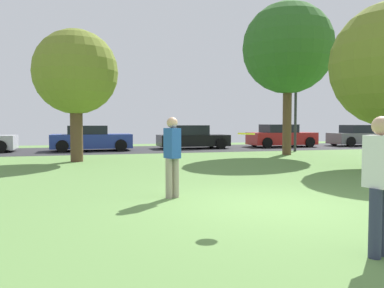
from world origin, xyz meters
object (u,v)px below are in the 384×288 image
Objects in this scene: birch_tree_lone at (76,73)px; parked_car_grey at (362,136)px; person_thrower at (380,180)px; street_lamp_post at (296,109)px; parked_car_blue at (91,139)px; parked_car_red at (281,136)px; parked_car_black at (192,138)px; person_catcher at (172,154)px; oak_tree_right at (288,48)px; frisbee_disc at (246,134)px.

birch_tree_lone is 1.13× the size of parked_car_grey.
street_lamp_post reaches higher than person_thrower.
parked_car_blue is 1.02× the size of parked_car_red.
parked_car_red is (12.49, 6.56, -2.82)m from birch_tree_lone.
parked_car_black is 0.91× the size of parked_car_grey.
person_catcher is 14.36m from street_lamp_post.
oak_tree_right is 1.60× the size of street_lamp_post.
person_thrower is 0.37× the size of parked_car_blue.
person_thrower reaches higher than parked_car_blue.
oak_tree_right is 13.64m from frisbee_disc.
oak_tree_right is 15.15m from person_thrower.
frisbee_disc is 19.60m from parked_car_red.
parked_car_grey is at bearing 26.98° from street_lamp_post.
oak_tree_right is 9.80m from birch_tree_lone.
parked_car_red reaches higher than parked_car_blue.
parked_car_grey reaches higher than parked_car_black.
frisbee_disc is (-0.74, 2.04, 0.48)m from person_thrower.
oak_tree_right is 3.67m from street_lamp_post.
parked_car_blue is at bearing 148.93° from oak_tree_right.
parked_car_black is 6.30m from street_lamp_post.
parked_car_black reaches higher than parked_car_blue.
oak_tree_right is at bearing -147.81° from parked_car_grey.
oak_tree_right is 19.19× the size of frisbee_disc.
oak_tree_right reaches higher than person_catcher.
person_thrower is (3.42, -12.43, -2.60)m from birch_tree_lone.
street_lamp_post is (-7.23, -3.68, 1.61)m from parked_car_grey.
parked_car_grey is at bearing -58.61° from person_thrower.
street_lamp_post reaches higher than person_catcher.
birch_tree_lone reaches higher than person_thrower.
street_lamp_post is at bearing 50.21° from oak_tree_right.
parked_car_grey is at bearing -1.54° from parked_car_black.
parked_car_black is at bearing 44.96° from birch_tree_lone.
parked_car_black is (-3.07, 5.83, -4.41)m from oak_tree_right.
birch_tree_lone is at bearing -4.51° from person_thrower.
person_thrower is 19.26m from parked_car_black.
oak_tree_right is 1.40× the size of birch_tree_lone.
parked_car_red is 5.91m from parked_car_grey.
birch_tree_lone is 3.24× the size of person_thrower.
oak_tree_right is at bearing -129.79° from street_lamp_post.
street_lamp_post is (9.22, 10.93, 1.35)m from person_catcher.
birch_tree_lone is at bearing 104.46° from frisbee_disc.
oak_tree_right reaches higher than parked_car_black.
parked_car_red is at bearing 59.92° from frisbee_disc.
parked_car_black is at bearing 4.11° from parked_car_blue.
street_lamp_post reaches higher than parked_car_black.
oak_tree_right is 1.58× the size of parked_car_grey.
frisbee_disc is (-6.96, -11.13, -3.69)m from oak_tree_right.
oak_tree_right is 11.36m from parked_car_blue.
person_catcher is 2.19m from frisbee_disc.
parked_car_red is 0.93× the size of street_lamp_post.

